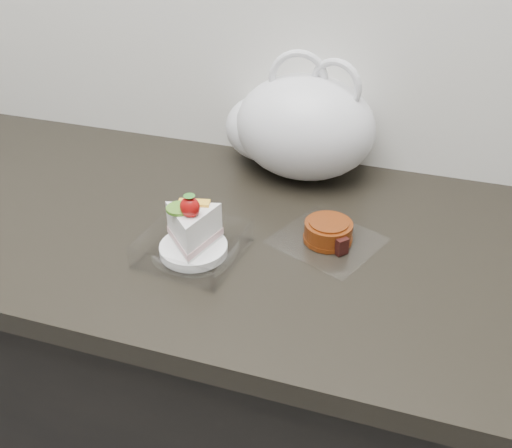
# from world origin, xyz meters

# --- Properties ---
(counter) EXTENTS (2.04, 0.64, 0.90)m
(counter) POSITION_xyz_m (0.00, 1.69, 0.45)
(counter) COLOR black
(counter) RESTS_ON ground
(cake_tray) EXTENTS (0.17, 0.17, 0.12)m
(cake_tray) POSITION_xyz_m (0.02, 1.59, 0.93)
(cake_tray) COLOR white
(cake_tray) RESTS_ON counter
(mooncake_wrap) EXTENTS (0.21, 0.21, 0.04)m
(mooncake_wrap) POSITION_xyz_m (0.23, 1.70, 0.92)
(mooncake_wrap) COLOR white
(mooncake_wrap) RESTS_ON counter
(plastic_bag) EXTENTS (0.32, 0.23, 0.26)m
(plastic_bag) POSITION_xyz_m (0.11, 1.93, 1.00)
(plastic_bag) COLOR silver
(plastic_bag) RESTS_ON counter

